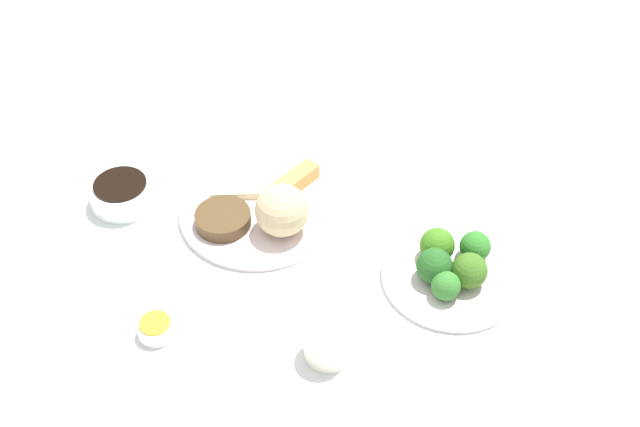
{
  "coord_description": "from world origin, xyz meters",
  "views": [
    {
      "loc": [
        0.22,
        0.92,
        0.92
      ],
      "look_at": [
        -0.03,
        0.06,
        0.06
      ],
      "focal_mm": 44.76,
      "sensor_mm": 36.0,
      "label": 1
    }
  ],
  "objects_px": {
    "main_plate": "(259,210)",
    "broccoli_plate": "(451,276)",
    "sauce_ramekin_hot_mustard": "(156,329)",
    "teacup": "(328,341)",
    "soy_sauce_bowl": "(122,194)"
  },
  "relations": [
    {
      "from": "main_plate",
      "to": "soy_sauce_bowl",
      "type": "relative_size",
      "value": 2.46
    },
    {
      "from": "main_plate",
      "to": "broccoli_plate",
      "type": "relative_size",
      "value": 1.24
    },
    {
      "from": "main_plate",
      "to": "sauce_ramekin_hot_mustard",
      "type": "relative_size",
      "value": 4.89
    },
    {
      "from": "main_plate",
      "to": "soy_sauce_bowl",
      "type": "distance_m",
      "value": 0.23
    },
    {
      "from": "broccoli_plate",
      "to": "sauce_ramekin_hot_mustard",
      "type": "height_order",
      "value": "sauce_ramekin_hot_mustard"
    },
    {
      "from": "soy_sauce_bowl",
      "to": "teacup",
      "type": "distance_m",
      "value": 0.45
    },
    {
      "from": "broccoli_plate",
      "to": "teacup",
      "type": "xyz_separation_m",
      "value": [
        0.22,
        0.08,
        0.02
      ]
    },
    {
      "from": "main_plate",
      "to": "sauce_ramekin_hot_mustard",
      "type": "height_order",
      "value": "sauce_ramekin_hot_mustard"
    },
    {
      "from": "broccoli_plate",
      "to": "teacup",
      "type": "distance_m",
      "value": 0.23
    },
    {
      "from": "sauce_ramekin_hot_mustard",
      "to": "teacup",
      "type": "height_order",
      "value": "teacup"
    },
    {
      "from": "broccoli_plate",
      "to": "sauce_ramekin_hot_mustard",
      "type": "bearing_deg",
      "value": -2.61
    },
    {
      "from": "main_plate",
      "to": "broccoli_plate",
      "type": "distance_m",
      "value": 0.33
    },
    {
      "from": "broccoli_plate",
      "to": "soy_sauce_bowl",
      "type": "bearing_deg",
      "value": -33.99
    },
    {
      "from": "teacup",
      "to": "main_plate",
      "type": "bearing_deg",
      "value": -84.79
    },
    {
      "from": "main_plate",
      "to": "teacup",
      "type": "relative_size",
      "value": 3.92
    }
  ]
}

